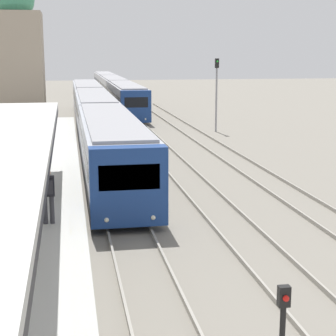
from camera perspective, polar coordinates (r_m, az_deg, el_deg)
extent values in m
cube|color=black|center=(14.85, -11.83, 1.78)|extent=(0.08, 21.44, 0.24)
cylinder|color=#47474C|center=(23.63, -15.91, 2.20)|extent=(0.16, 0.16, 2.66)
cylinder|color=#2D2D33|center=(17.16, -12.37, -4.18)|extent=(0.14, 0.14, 0.85)
cylinder|color=#2D2D33|center=(17.15, -11.70, -4.16)|extent=(0.14, 0.14, 0.85)
cube|color=black|center=(16.97, -12.14, -1.81)|extent=(0.40, 0.22, 0.60)
sphere|color=tan|center=(16.88, -12.20, -0.48)|extent=(0.22, 0.22, 0.22)
cube|color=#232328|center=(16.77, -12.16, -1.90)|extent=(0.30, 0.18, 0.40)
cube|color=navy|center=(18.59, -4.04, -1.85)|extent=(2.57, 0.70, 2.65)
cube|color=black|center=(18.19, -3.94, -0.95)|extent=(2.00, 0.04, 0.85)
sphere|color=#EFEACC|center=(18.47, -6.26, -5.27)|extent=(0.16, 0.16, 0.16)
sphere|color=#EFEACC|center=(18.63, -1.52, -5.06)|extent=(0.16, 0.16, 0.16)
cube|color=#A8ADB7|center=(26.15, -5.85, 2.05)|extent=(2.57, 14.78, 2.65)
cube|color=gray|center=(25.96, -5.91, 5.06)|extent=(2.26, 14.49, 0.12)
cube|color=black|center=(26.11, -5.86, 2.68)|extent=(2.59, 13.60, 0.69)
cylinder|color=black|center=(21.66, -7.69, -3.37)|extent=(0.12, 0.70, 0.70)
cylinder|color=black|center=(21.85, -1.97, -3.14)|extent=(0.12, 0.70, 0.70)
cylinder|color=black|center=(31.04, -8.48, 1.17)|extent=(0.12, 0.70, 0.70)
cylinder|color=black|center=(31.17, -4.47, 1.31)|extent=(0.12, 0.70, 0.70)
cube|color=#A8ADB7|center=(41.13, -7.45, 5.50)|extent=(2.57, 14.78, 2.65)
cube|color=gray|center=(41.01, -7.50, 7.42)|extent=(2.26, 14.49, 0.12)
cube|color=black|center=(41.10, -7.46, 5.90)|extent=(2.59, 13.60, 0.69)
cylinder|color=black|center=(36.49, -8.75, 2.72)|extent=(0.12, 0.70, 0.70)
cylinder|color=black|center=(36.60, -5.33, 2.83)|extent=(0.12, 0.70, 0.70)
cylinder|color=black|center=(46.01, -9.06, 4.53)|extent=(0.12, 0.70, 0.70)
cylinder|color=black|center=(46.10, -6.34, 4.62)|extent=(0.12, 0.70, 0.70)
cube|color=#A8ADB7|center=(56.19, -8.21, 7.10)|extent=(2.57, 14.78, 2.65)
cube|color=gray|center=(56.10, -8.25, 8.51)|extent=(2.26, 14.49, 0.12)
cube|color=black|center=(56.17, -8.21, 7.39)|extent=(2.59, 13.60, 0.69)
cylinder|color=black|center=(51.49, -9.19, 5.27)|extent=(0.12, 0.70, 0.70)
cylinder|color=black|center=(51.57, -6.76, 5.35)|extent=(0.12, 0.70, 0.70)
cylinder|color=black|center=(61.05, -9.36, 6.24)|extent=(0.12, 0.70, 0.70)
cylinder|color=black|center=(61.12, -7.31, 6.31)|extent=(0.12, 0.70, 0.70)
cube|color=navy|center=(46.40, -3.29, 6.25)|extent=(2.49, 0.70, 2.63)
cube|color=black|center=(46.04, -3.24, 6.67)|extent=(1.94, 0.04, 0.84)
sphere|color=#EFEACC|center=(46.08, -4.15, 4.94)|extent=(0.16, 0.16, 0.16)
sphere|color=#EFEACC|center=(46.26, -2.30, 4.98)|extent=(0.16, 0.16, 0.16)
cube|color=#B7B7BC|center=(54.03, -4.27, 7.00)|extent=(2.49, 14.72, 2.63)
cube|color=gray|center=(53.94, -4.29, 8.46)|extent=(2.19, 14.42, 0.12)
cube|color=black|center=(54.01, -4.27, 7.31)|extent=(2.51, 13.54, 0.68)
cylinder|color=black|center=(49.31, -4.90, 5.10)|extent=(0.12, 0.70, 0.70)
cylinder|color=black|center=(49.54, -2.46, 5.17)|extent=(0.12, 0.70, 0.70)
cylinder|color=black|center=(58.79, -5.76, 6.14)|extent=(0.12, 0.70, 0.70)
cylinder|color=black|center=(58.99, -3.70, 6.19)|extent=(0.12, 0.70, 0.70)
cube|color=#B7B7BC|center=(69.00, -5.57, 7.98)|extent=(2.49, 14.72, 2.63)
cube|color=gray|center=(68.92, -5.59, 9.12)|extent=(2.19, 14.42, 0.12)
cube|color=black|center=(68.98, -5.57, 8.22)|extent=(2.51, 13.54, 0.68)
cylinder|color=black|center=(64.25, -6.15, 6.59)|extent=(0.12, 0.70, 0.70)
cylinder|color=black|center=(64.43, -4.26, 6.64)|extent=(0.12, 0.70, 0.70)
cylinder|color=black|center=(73.77, -6.67, 7.22)|extent=(0.12, 0.70, 0.70)
cylinder|color=black|center=(73.93, -5.03, 7.27)|extent=(0.12, 0.70, 0.70)
cube|color=#B7B7BC|center=(84.00, -6.40, 8.60)|extent=(2.49, 14.72, 2.63)
cube|color=gray|center=(83.94, -6.43, 9.54)|extent=(2.19, 14.42, 0.12)
cube|color=black|center=(83.99, -6.41, 8.80)|extent=(2.51, 13.54, 0.68)
cylinder|color=black|center=(79.25, -6.92, 7.52)|extent=(0.12, 0.70, 0.70)
cylinder|color=black|center=(79.39, -5.39, 7.56)|extent=(0.12, 0.70, 0.70)
cylinder|color=black|center=(88.78, -7.28, 7.94)|extent=(0.12, 0.70, 0.70)
cylinder|color=black|center=(88.91, -5.91, 7.98)|extent=(0.12, 0.70, 0.70)
cube|color=black|center=(9.77, 11.69, -12.63)|extent=(0.20, 0.14, 0.36)
sphere|color=red|center=(9.69, 11.89, -12.84)|extent=(0.11, 0.11, 0.11)
cylinder|color=gray|center=(42.83, 4.94, 7.35)|extent=(0.14, 0.14, 5.50)
cube|color=black|center=(42.72, 5.00, 10.56)|extent=(0.28, 0.20, 0.70)
sphere|color=green|center=(42.60, 5.04, 10.75)|extent=(0.14, 0.14, 0.14)
cube|color=gray|center=(50.38, -15.09, 9.79)|extent=(4.48, 4.48, 9.29)
sphere|color=#3D8966|center=(50.55, -15.43, 16.14)|extent=(3.45, 3.45, 3.45)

